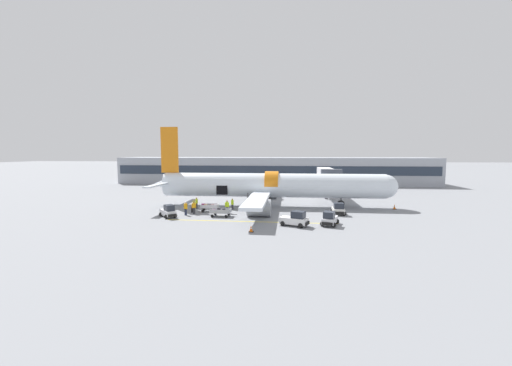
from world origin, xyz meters
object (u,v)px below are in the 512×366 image
Objects in this scene: ground_crew_loader_a at (232,204)px; ground_crew_supervisor at (186,208)px; baggage_tug_lead at (330,219)px; baggage_cart_queued at (221,213)px; airplane at (269,186)px; ground_crew_marshal at (197,203)px; ground_crew_helper at (227,206)px; ground_crew_driver at (194,207)px; baggage_cart_loading at (209,207)px; baggage_tug_mid at (338,210)px; baggage_tug_spare at (295,220)px; suitcase_on_tarmac_upright at (192,210)px; ground_crew_loader_b at (194,205)px; baggage_tug_rear at (168,212)px.

ground_crew_loader_a is 0.91× the size of ground_crew_supervisor.
baggage_tug_lead is 0.94× the size of baggage_cart_queued.
airplane reaches higher than ground_crew_marshal.
ground_crew_helper is at bearing -27.13° from ground_crew_marshal.
airplane is at bearing 36.95° from ground_crew_driver.
ground_crew_marshal reaches higher than baggage_cart_loading.
baggage_tug_mid is 9.43m from baggage_tug_spare.
airplane reaches higher than suitcase_on_tarmac_upright.
ground_crew_helper is (5.16, -1.26, 0.08)m from ground_crew_loader_b.
ground_crew_loader_b is 0.91× the size of ground_crew_driver.
baggage_tug_spare is (-3.99, -0.82, 0.04)m from baggage_tug_lead.
baggage_tug_mid is at bearing 51.01° from baggage_tug_spare.
baggage_tug_lead is 1.27× the size of baggage_tug_mid.
baggage_cart_loading is at bearing -13.65° from ground_crew_loader_b.
baggage_tug_lead is at bearing -22.99° from baggage_cart_loading.
ground_crew_supervisor is at bearing -172.65° from baggage_tug_mid.
airplane is 23.55× the size of ground_crew_loader_b.
baggage_tug_lead reaches higher than baggage_tug_mid.
baggage_tug_spare is at bearing -17.94° from ground_crew_supervisor.
suitcase_on_tarmac_upright is (0.30, -2.99, -0.52)m from ground_crew_marshal.
baggage_tug_rear is at bearing -121.03° from suitcase_on_tarmac_upright.
baggage_tug_lead is at bearing -14.49° from baggage_cart_queued.
ground_crew_driver reaches higher than baggage_tug_rear.
baggage_tug_rear reaches higher than ground_crew_loader_b.
baggage_tug_lead is at bearing -56.85° from airplane.
baggage_tug_rear is at bearing -169.22° from baggage_tug_mid.
baggage_tug_rear is 3.65m from ground_crew_driver.
ground_crew_supervisor is at bearing -142.07° from airplane.
baggage_cart_loading is 1.95× the size of ground_crew_supervisor.
baggage_tug_spare is at bearing -24.94° from suitcase_on_tarmac_upright.
baggage_tug_lead is 18.28m from ground_crew_driver.
baggage_tug_mid is 0.91× the size of baggage_tug_rear.
ground_crew_loader_a is 0.97× the size of ground_crew_marshal.
baggage_tug_rear is 0.81× the size of baggage_cart_queued.
ground_crew_driver reaches higher than baggage_cart_loading.
baggage_tug_rear is at bearing -151.19° from ground_crew_helper.
baggage_tug_mid is 1.54× the size of ground_crew_marshal.
ground_crew_loader_a is (7.29, 6.21, 0.17)m from baggage_tug_rear.
ground_crew_loader_b is 1.70m from suitcase_on_tarmac_upright.
baggage_tug_spare reaches higher than baggage_tug_mid.
baggage_tug_lead is 19.07m from suitcase_on_tarmac_upright.
baggage_tug_mid is 1.59× the size of ground_crew_loader_a.
baggage_cart_loading is 3.85m from ground_crew_supervisor.
suitcase_on_tarmac_upright is (2.10, 3.50, -0.32)m from baggage_tug_rear.
baggage_tug_spare is at bearing -128.99° from baggage_tug_mid.
ground_crew_loader_a is at bearing 38.47° from ground_crew_driver.
baggage_tug_mid is at bearing 73.42° from baggage_tug_lead.
ground_crew_helper is at bearing 143.30° from baggage_tug_spare.
airplane is 6.66m from ground_crew_loader_a.
ground_crew_marshal is 3.05m from suitcase_on_tarmac_upright.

